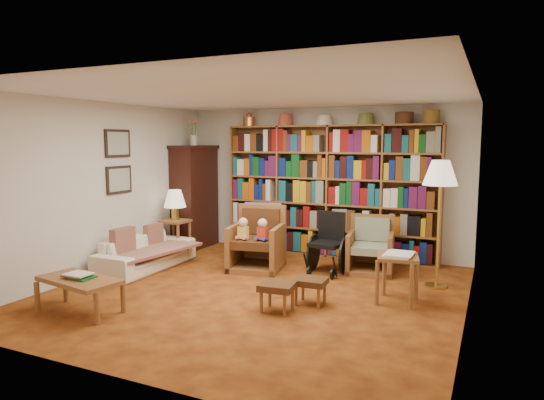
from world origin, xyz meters
The scene contains 23 objects.
floor centered at (0.00, 0.00, 0.00)m, with size 5.00×5.00×0.00m, color #9F5118.
ceiling centered at (0.00, 0.00, 2.50)m, with size 5.00×5.00×0.00m, color white.
wall_back centered at (0.00, 2.50, 1.25)m, with size 5.00×5.00×0.00m, color silver.
wall_front centered at (0.00, -2.50, 1.25)m, with size 5.00×5.00×0.00m, color silver.
wall_left centered at (-2.50, 0.00, 1.25)m, with size 5.00×5.00×0.00m, color silver.
wall_right centered at (2.50, 0.00, 1.25)m, with size 5.00×5.00×0.00m, color silver.
bookshelf centered at (0.20, 2.33, 1.17)m, with size 3.60×0.30×2.42m.
curio_cabinet centered at (-2.25, 2.00, 0.95)m, with size 0.50×0.95×2.40m.
framed_pictures centered at (-2.48, 0.30, 1.62)m, with size 0.03×0.52×0.97m.
sofa centered at (-2.05, 0.36, 0.25)m, with size 0.67×1.71×0.50m, color #F3E8CE.
sofa_throw centered at (-2.00, 0.36, 0.30)m, with size 0.82×1.53×0.04m, color #C4BC8F.
cushion_left centered at (-2.18, 0.71, 0.45)m, with size 0.11×0.35×0.35m, color maroon.
cushion_right centered at (-2.18, 0.01, 0.45)m, with size 0.13×0.40×0.40m, color maroon.
side_table_lamp centered at (-2.15, 1.25, 0.45)m, with size 0.43×0.43×0.61m.
table_lamp centered at (-2.15, 1.25, 0.96)m, with size 0.38×0.38×0.51m.
armchair_leather centered at (-0.51, 1.13, 0.39)m, with size 0.90×0.93×0.97m.
armchair_sage centered at (1.10, 1.67, 0.31)m, with size 0.76×0.78×0.82m.
wheelchair centered at (0.53, 1.34, 0.41)m, with size 0.51×0.72×0.89m.
floor_lamp centered at (2.07, 1.21, 1.46)m, with size 0.45×0.45×1.69m.
side_table_papers centered at (1.71, 0.37, 0.48)m, with size 0.55×0.55×0.61m.
footstool_a centered at (0.53, -0.52, 0.27)m, with size 0.42×0.36×0.33m.
footstool_b centered at (0.79, -0.14, 0.26)m, with size 0.39×0.33×0.32m.
coffee_table centered at (-1.48, -1.49, 0.35)m, with size 1.05×0.65×0.45m.
Camera 1 is at (2.72, -5.40, 1.92)m, focal length 32.00 mm.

